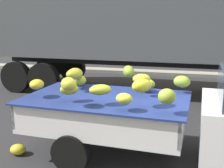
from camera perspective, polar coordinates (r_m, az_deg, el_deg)
The scene contains 4 objects.
ground at distance 5.06m, azimuth 7.80°, elevation -16.21°, with size 220.00×220.00×0.00m, color #28282B.
curb_strip at distance 13.63m, azimuth 12.36°, elevation 2.11°, with size 80.00×0.80×0.16m, color gray.
semi_trailer at distance 9.75m, azimuth 8.41°, elevation 12.90°, with size 12.07×2.93×3.95m.
fallen_banana_bunch_near_tailgate at distance 5.67m, azimuth -18.39°, elevation -12.39°, with size 0.29×0.25×0.20m, color gold.
Camera 1 is at (0.47, -4.43, 2.40)m, focal length 45.45 mm.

